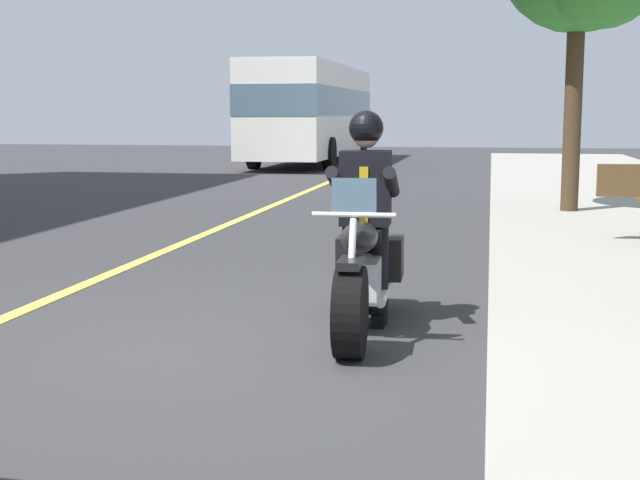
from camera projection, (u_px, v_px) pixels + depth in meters
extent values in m
plane|color=#333335|center=(209.00, 350.00, 6.46)|extent=(80.00, 80.00, 0.00)
cylinder|color=black|center=(350.00, 312.00, 6.21)|extent=(0.67, 0.23, 0.66)
cylinder|color=black|center=(371.00, 273.00, 7.73)|extent=(0.67, 0.23, 0.66)
cube|color=silver|center=(362.00, 279.00, 6.98)|extent=(0.57, 0.30, 0.32)
ellipsoid|color=black|center=(360.00, 237.00, 6.73)|extent=(0.57, 0.30, 0.24)
cube|color=black|center=(367.00, 233.00, 7.28)|extent=(0.71, 0.31, 0.12)
cube|color=black|center=(396.00, 258.00, 7.62)|extent=(0.40, 0.14, 0.36)
cube|color=black|center=(345.00, 257.00, 7.69)|extent=(0.40, 0.14, 0.36)
cylinder|color=silver|center=(351.00, 274.00, 6.19)|extent=(0.35, 0.06, 0.76)
cylinder|color=silver|center=(354.00, 215.00, 6.29)|extent=(0.06, 0.60, 0.04)
cube|color=black|center=(351.00, 263.00, 6.16)|extent=(0.37, 0.17, 0.06)
cylinder|color=silver|center=(385.00, 292.00, 7.27)|extent=(0.90, 0.12, 0.08)
cube|color=slate|center=(354.00, 198.00, 6.29)|extent=(0.05, 0.32, 0.28)
cylinder|color=black|center=(380.00, 274.00, 7.21)|extent=(0.14, 0.14, 0.84)
cube|color=black|center=(379.00, 319.00, 7.20)|extent=(0.26, 0.12, 0.10)
cylinder|color=black|center=(351.00, 273.00, 7.24)|extent=(0.14, 0.14, 0.84)
cube|color=black|center=(349.00, 318.00, 7.24)|extent=(0.26, 0.12, 0.10)
cube|color=black|center=(366.00, 188.00, 7.13)|extent=(0.34, 0.41, 0.60)
cube|color=#B28C14|center=(364.00, 195.00, 6.97)|extent=(0.03, 0.07, 0.44)
cylinder|color=black|center=(392.00, 182.00, 6.91)|extent=(0.55, 0.12, 0.28)
cylinder|color=black|center=(336.00, 182.00, 6.97)|extent=(0.55, 0.12, 0.28)
sphere|color=tan|center=(366.00, 134.00, 7.06)|extent=(0.22, 0.22, 0.22)
sphere|color=black|center=(366.00, 128.00, 7.06)|extent=(0.28, 0.28, 0.28)
cube|color=white|center=(312.00, 112.00, 30.27)|extent=(11.00, 2.50, 2.85)
cube|color=slate|center=(312.00, 102.00, 30.23)|extent=(11.04, 2.52, 0.90)
cube|color=slate|center=(339.00, 106.00, 35.59)|extent=(0.06, 2.40, 1.90)
cube|color=white|center=(312.00, 68.00, 30.06)|extent=(11.00, 2.50, 0.10)
cylinder|color=black|center=(300.00, 145.00, 34.18)|extent=(1.00, 0.30, 1.00)
cylinder|color=black|center=(361.00, 146.00, 33.73)|extent=(1.00, 0.30, 1.00)
cylinder|color=black|center=(254.00, 153.00, 27.57)|extent=(1.00, 0.30, 1.00)
cylinder|color=black|center=(329.00, 153.00, 27.12)|extent=(1.00, 0.30, 1.00)
cylinder|color=#42301E|center=(573.00, 114.00, 14.15)|extent=(0.28, 0.28, 3.12)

